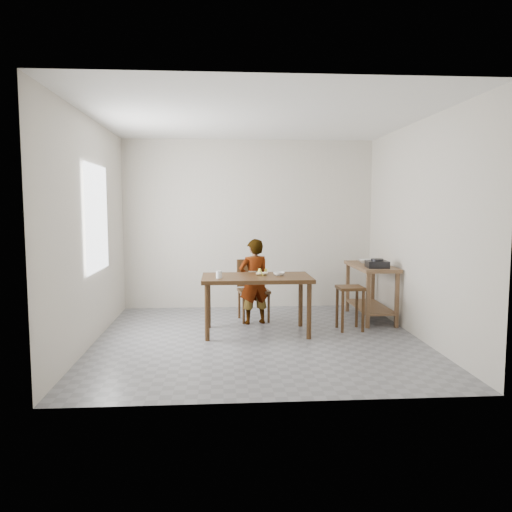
{
  "coord_description": "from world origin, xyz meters",
  "views": [
    {
      "loc": [
        -0.46,
        -6.05,
        1.66
      ],
      "look_at": [
        0.0,
        0.4,
        1.0
      ],
      "focal_mm": 35.0,
      "sensor_mm": 36.0,
      "label": 1
    }
  ],
  "objects": [
    {
      "name": "wall_front",
      "position": [
        0.0,
        -2.02,
        1.35
      ],
      "size": [
        4.0,
        0.04,
        2.7
      ],
      "primitive_type": "cube",
      "color": "beige",
      "rests_on": "ground"
    },
    {
      "name": "floor",
      "position": [
        0.0,
        0.0,
        -0.02
      ],
      "size": [
        4.0,
        4.0,
        0.04
      ],
      "primitive_type": "cube",
      "color": "slate",
      "rests_on": "ground"
    },
    {
      "name": "gas_burner",
      "position": [
        1.7,
        0.66,
        0.85
      ],
      "size": [
        0.3,
        0.3,
        0.1
      ],
      "primitive_type": "cube",
      "rotation": [
        0.0,
        0.0,
        -0.07
      ],
      "color": "black",
      "rests_on": "prep_counter"
    },
    {
      "name": "banana",
      "position": [
        0.08,
        0.36,
        0.78
      ],
      "size": [
        0.18,
        0.14,
        0.06
      ],
      "primitive_type": null,
      "rotation": [
        0.0,
        0.0,
        -0.1
      ],
      "color": "#DCC556",
      "rests_on": "dining_table"
    },
    {
      "name": "prep_counter",
      "position": [
        1.72,
        1.0,
        0.4
      ],
      "size": [
        0.5,
        1.2,
        0.8
      ],
      "primitive_type": null,
      "color": "brown",
      "rests_on": "floor"
    },
    {
      "name": "child",
      "position": [
        0.0,
        0.84,
        0.6
      ],
      "size": [
        0.5,
        0.39,
        1.19
      ],
      "primitive_type": "imported",
      "rotation": [
        0.0,
        0.0,
        3.42
      ],
      "color": "white",
      "rests_on": "floor"
    },
    {
      "name": "small_bowl",
      "position": [
        0.29,
        0.32,
        0.77
      ],
      "size": [
        0.18,
        0.18,
        0.05
      ],
      "primitive_type": "imported",
      "rotation": [
        0.0,
        0.0,
        -0.2
      ],
      "color": "silver",
      "rests_on": "dining_table"
    },
    {
      "name": "window_pane",
      "position": [
        -1.97,
        0.2,
        1.5
      ],
      "size": [
        0.02,
        1.1,
        1.3
      ],
      "primitive_type": "cube",
      "color": "white",
      "rests_on": "wall_left"
    },
    {
      "name": "stool",
      "position": [
        1.25,
        0.38,
        0.29
      ],
      "size": [
        0.34,
        0.34,
        0.59
      ],
      "primitive_type": null,
      "rotation": [
        0.0,
        0.0,
        0.03
      ],
      "color": "#3E2612",
      "rests_on": "floor"
    },
    {
      "name": "dining_chair",
      "position": [
        0.01,
        1.03,
        0.44
      ],
      "size": [
        0.47,
        0.47,
        0.87
      ],
      "primitive_type": null,
      "rotation": [
        0.0,
        0.0,
        0.14
      ],
      "color": "#3E2612",
      "rests_on": "floor"
    },
    {
      "name": "ceiling",
      "position": [
        0.0,
        0.0,
        2.72
      ],
      "size": [
        4.0,
        4.0,
        0.04
      ],
      "primitive_type": "cube",
      "color": "white",
      "rests_on": "wall_back"
    },
    {
      "name": "serving_bowl",
      "position": [
        1.7,
        1.22,
        0.83
      ],
      "size": [
        0.25,
        0.25,
        0.05
      ],
      "primitive_type": "imported",
      "rotation": [
        0.0,
        0.0,
        -0.21
      ],
      "color": "silver",
      "rests_on": "prep_counter"
    },
    {
      "name": "dining_table",
      "position": [
        0.0,
        0.3,
        0.38
      ],
      "size": [
        1.4,
        0.8,
        0.75
      ],
      "primitive_type": null,
      "color": "#3E2612",
      "rests_on": "floor"
    },
    {
      "name": "wall_left",
      "position": [
        -2.02,
        0.0,
        1.35
      ],
      "size": [
        0.04,
        4.0,
        2.7
      ],
      "primitive_type": "cube",
      "color": "beige",
      "rests_on": "ground"
    },
    {
      "name": "wall_back",
      "position": [
        0.0,
        2.02,
        1.35
      ],
      "size": [
        4.0,
        0.04,
        2.7
      ],
      "primitive_type": "cube",
      "color": "beige",
      "rests_on": "ground"
    },
    {
      "name": "wall_right",
      "position": [
        2.02,
        0.0,
        1.35
      ],
      "size": [
        0.04,
        4.0,
        2.7
      ],
      "primitive_type": "cube",
      "color": "beige",
      "rests_on": "ground"
    },
    {
      "name": "glass_tumbler",
      "position": [
        -0.48,
        0.14,
        0.8
      ],
      "size": [
        0.09,
        0.09,
        0.09
      ],
      "primitive_type": "cylinder",
      "rotation": [
        0.0,
        0.0,
        0.26
      ],
      "color": "silver",
      "rests_on": "dining_table"
    }
  ]
}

